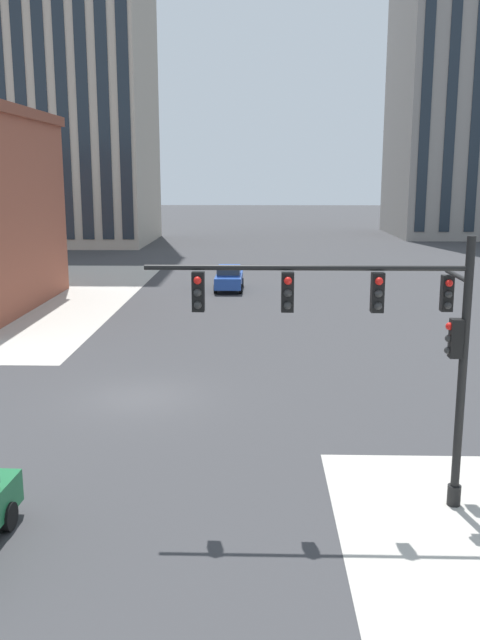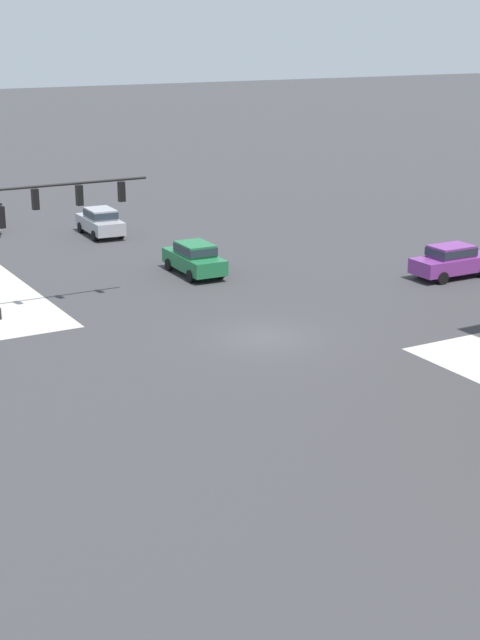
{
  "view_description": "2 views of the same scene",
  "coord_description": "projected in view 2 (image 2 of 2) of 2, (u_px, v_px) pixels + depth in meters",
  "views": [
    {
      "loc": [
        4.22,
        -23.29,
        7.73
      ],
      "look_at": [
        3.49,
        3.41,
        2.11
      ],
      "focal_mm": 38.74,
      "sensor_mm": 36.0,
      "label": 1
    },
    {
      "loc": [
        19.52,
        32.38,
        12.47
      ],
      "look_at": [
        6.12,
        8.75,
        4.05
      ],
      "focal_mm": 53.89,
      "sensor_mm": 36.0,
      "label": 2
    }
  ],
  "objects": [
    {
      "name": "ground_plane",
      "position": [
        264.0,
        337.0,
        39.79
      ],
      "size": [
        320.0,
        320.0,
        0.0
      ],
      "primitive_type": "plane",
      "color": "#38383A"
    },
    {
      "name": "traffic_signal_main",
      "position": [
        30.0,
        222.0,
        41.57
      ],
      "size": [
        7.43,
        2.09,
        6.42
      ],
      "color": "black",
      "rests_on": "ground"
    },
    {
      "name": "car_main_northbound_far",
      "position": [
        195.0,
        257.0,
        49.41
      ],
      "size": [
        2.02,
        4.46,
        1.68
      ],
      "color": "#1E6B3D",
      "rests_on": "ground"
    },
    {
      "name": "car_main_southbound_near",
      "position": [
        452.0,
        260.0,
        48.88
      ],
      "size": [
        4.41,
        1.9,
        1.68
      ],
      "color": "#7A3389",
      "rests_on": "ground"
    },
    {
      "name": "car_main_southbound_far",
      "position": [
        100.0,
        221.0,
        58.52
      ],
      "size": [
        2.06,
        4.48,
        1.68
      ],
      "color": "#99999E",
      "rests_on": "ground"
    }
  ]
}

